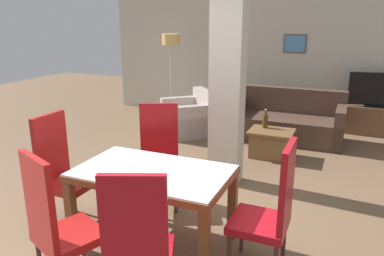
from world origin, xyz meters
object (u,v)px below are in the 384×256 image
object	(u,v)px
bottle	(265,121)
tv_screen	(379,90)
sofa	(287,122)
dining_chair_near_right	(138,244)
dining_chair_near_left	(57,222)
dining_chair_far_left	(159,153)
coffee_table	(271,143)
dining_table	(153,187)
floor_lamp	(171,47)
armchair	(191,118)
dining_chair_head_left	(61,168)
dining_chair_head_right	(271,208)
tv_stand	(374,120)

from	to	relation	value
bottle	tv_screen	world-z (taller)	tv_screen
sofa	dining_chair_near_right	bearing A→B (deg)	87.02
dining_chair_near_left	sofa	bearing A→B (deg)	100.89
dining_chair_near_right	dining_chair_far_left	world-z (taller)	same
coffee_table	tv_screen	distance (m)	2.54
dining_table	bottle	distance (m)	2.93
dining_chair_near_right	sofa	bearing A→B (deg)	64.58
sofa	tv_screen	bearing A→B (deg)	-148.10
dining_table	dining_chair_near_left	world-z (taller)	dining_chair_near_left
floor_lamp	dining_chair_far_left	bearing A→B (deg)	-65.99
armchair	floor_lamp	size ratio (longest dim) A/B	0.71
dining_chair_head_left	dining_chair_head_right	world-z (taller)	same
coffee_table	bottle	world-z (taller)	bottle
dining_chair_near_right	armchair	xyz separation A→B (m)	(-1.47, 4.32, -0.32)
armchair	tv_stand	distance (m)	3.41
dining_table	sofa	bearing A→B (deg)	81.13
dining_chair_head_left	tv_screen	xyz separation A→B (m)	(3.13, 4.73, 0.23)
bottle	floor_lamp	bearing A→B (deg)	148.71
sofa	dining_chair_far_left	bearing A→B (deg)	72.56
dining_chair_head_right	armchair	distance (m)	4.12
dining_chair_head_left	tv_stand	size ratio (longest dim) A/B	1.13
dining_chair_head_right	dining_chair_near_right	bearing A→B (deg)	139.24
coffee_table	dining_chair_head_right	bearing A→B (deg)	-78.61
dining_chair_near_left	coffee_table	world-z (taller)	dining_chair_near_left
coffee_table	tv_stand	world-z (taller)	tv_stand
dining_chair_near_right	tv_screen	world-z (taller)	dining_chair_near_right
sofa	floor_lamp	distance (m)	2.85
coffee_table	tv_screen	world-z (taller)	tv_screen
dining_chair_near_left	dining_chair_head_right	bearing A→B (deg)	53.10
dining_chair_head_right	armchair	bearing A→B (deg)	32.50
dining_chair_near_right	dining_chair_head_right	world-z (taller)	same
dining_table	dining_chair_near_right	distance (m)	0.93
coffee_table	floor_lamp	distance (m)	3.18
dining_chair_far_left	coffee_table	xyz separation A→B (m)	(0.89, 2.00, -0.38)
dining_chair_head_left	dining_chair_head_right	distance (m)	2.17
armchair	bottle	size ratio (longest dim) A/B	4.26
dining_chair_head_left	dining_chair_far_left	bearing A→B (deg)	137.53
dining_chair_head_left	sofa	distance (m)	4.19
dining_chair_far_left	sofa	bearing A→B (deg)	-131.81
dining_chair_head_left	dining_chair_far_left	distance (m)	1.07
dining_table	coffee_table	distance (m)	2.86
tv_screen	dining_chair_head_left	bearing A→B (deg)	44.98
dining_chair_head_left	dining_chair_near_left	xyz separation A→B (m)	(0.72, -0.86, 0.00)
tv_stand	floor_lamp	size ratio (longest dim) A/B	0.58
dining_chair_near_right	tv_stand	xyz separation A→B (m)	(1.70, 5.58, -0.34)
dining_chair_near_right	sofa	world-z (taller)	dining_chair_near_right
bottle	floor_lamp	distance (m)	2.90
dining_chair_head_left	sofa	bearing A→B (deg)	156.36
tv_screen	floor_lamp	xyz separation A→B (m)	(-3.98, -0.40, 0.68)
dining_chair_head_left	armchair	bearing A→B (deg)	-179.33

